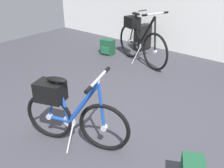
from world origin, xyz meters
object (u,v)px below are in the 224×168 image
Objects in this scene: display_bike_left at (140,39)px; backpack_on_floor at (108,47)px; folding_bike_foreground at (68,110)px; rolling_suitcase at (143,37)px.

backpack_on_floor is (-0.73, -0.05, -0.29)m from display_bike_left.
rolling_suitcase is at bearing 109.41° from folding_bike_foreground.
display_bike_left is (-0.74, 2.41, 0.06)m from folding_bike_foreground.
folding_bike_foreground is 3.50× the size of backpack_on_floor.
rolling_suitcase is (-1.08, 3.06, -0.10)m from folding_bike_foreground.
folding_bike_foreground is at bearing -58.17° from backpack_on_floor.
rolling_suitcase is 2.67× the size of backpack_on_floor.
rolling_suitcase is 0.81m from backpack_on_floor.
folding_bike_foreground reaches higher than backpack_on_floor.
folding_bike_foreground is 2.52m from display_bike_left.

